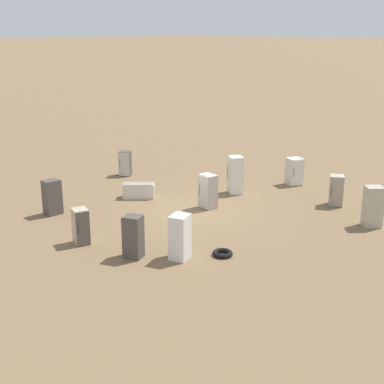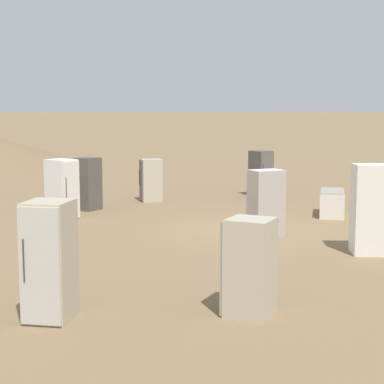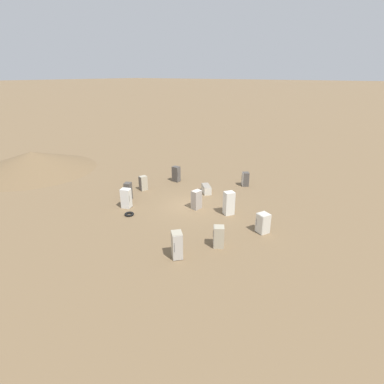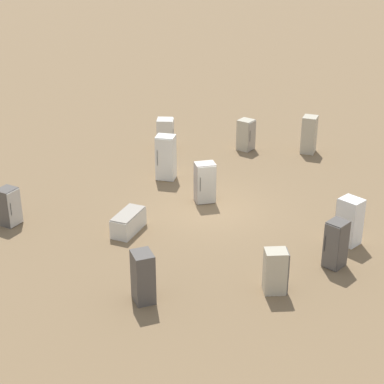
# 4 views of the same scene
# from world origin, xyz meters

# --- Properties ---
(ground_plane) EXTENTS (1000.00, 1000.00, 0.00)m
(ground_plane) POSITION_xyz_m (0.00, 0.00, 0.00)
(ground_plane) COLOR brown
(discarded_fridge_0) EXTENTS (0.74, 0.84, 1.41)m
(discarded_fridge_0) POSITION_xyz_m (6.07, -0.54, 0.70)
(discarded_fridge_0) COLOR #B2A88E
(discarded_fridge_0) RESTS_ON ground_plane
(discarded_fridge_1) EXTENTS (0.94, 0.84, 1.68)m
(discarded_fridge_1) POSITION_xyz_m (4.38, 3.27, 0.84)
(discarded_fridge_1) COLOR white
(discarded_fridge_1) RESTS_ON ground_plane
(discarded_fridge_2) EXTENTS (1.00, 1.01, 1.46)m
(discarded_fridge_2) POSITION_xyz_m (-6.76, 0.72, 0.73)
(discarded_fridge_2) COLOR beige
(discarded_fridge_2) RESTS_ON ground_plane
(discarded_fridge_3) EXTENTS (0.78, 0.83, 1.61)m
(discarded_fridge_3) POSITION_xyz_m (5.50, 1.97, 0.80)
(discarded_fridge_3) COLOR #4C4742
(discarded_fridge_3) RESTS_ON ground_plane
(discarded_fridge_4) EXTENTS (0.92, 0.90, 1.47)m
(discarded_fridge_4) POSITION_xyz_m (-5.12, 4.17, 0.74)
(discarded_fridge_4) COLOR #B2A88E
(discarded_fridge_4) RESTS_ON ground_plane
(discarded_fridge_5) EXTENTS (0.71, 0.85, 1.62)m
(discarded_fridge_5) POSITION_xyz_m (-0.59, 0.06, 0.81)
(discarded_fridge_5) COLOR #A89E93
(discarded_fridge_5) RESTS_ON ground_plane
(discarded_fridge_6) EXTENTS (0.97, 0.96, 1.76)m
(discarded_fridge_6) POSITION_xyz_m (-3.67, 6.73, 0.88)
(discarded_fridge_6) COLOR #B2A88E
(discarded_fridge_6) RESTS_ON ground_plane
(discarded_fridge_7) EXTENTS (1.57, 1.57, 0.74)m
(discarded_fridge_7) POSITION_xyz_m (0.66, -3.47, 0.37)
(discarded_fridge_7) COLOR beige
(discarded_fridge_7) RESTS_ON ground_plane
(discarded_fridge_8) EXTENTS (0.89, 0.89, 1.41)m
(discarded_fridge_8) POSITION_xyz_m (-1.57, -7.29, 0.70)
(discarded_fridge_8) COLOR #4C4742
(discarded_fridge_8) RESTS_ON ground_plane
(discarded_fridge_9) EXTENTS (0.99, 1.01, 1.92)m
(discarded_fridge_9) POSITION_xyz_m (-3.32, -0.55, 0.96)
(discarded_fridge_9) COLOR silver
(discarded_fridge_9) RESTS_ON ground_plane
(discarded_fridge_10) EXTENTS (0.77, 0.60, 1.61)m
(discarded_fridge_10) POSITION_xyz_m (4.97, -4.37, 0.80)
(discarded_fridge_10) COLOR #4C4742
(discarded_fridge_10) RESTS_ON ground_plane
(scrap_tire) EXTENTS (0.76, 0.76, 0.18)m
(scrap_tire) POSITION_xyz_m (3.12, 4.23, 0.09)
(scrap_tire) COLOR black
(scrap_tire) RESTS_ON ground_plane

